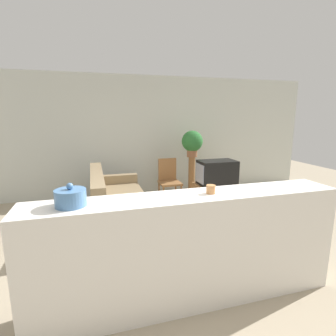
{
  "coord_description": "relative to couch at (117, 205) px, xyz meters",
  "views": [
    {
      "loc": [
        -0.85,
        -2.6,
        1.82
      ],
      "look_at": [
        0.49,
        2.01,
        0.85
      ],
      "focal_mm": 28.0,
      "sensor_mm": 36.0,
      "label": 1
    }
  ],
  "objects": [
    {
      "name": "candle_jar",
      "position": [
        0.71,
        -2.18,
        0.83
      ],
      "size": [
        0.09,
        0.09,
        0.08
      ],
      "color": "#C6844C",
      "rests_on": "foreground_counter"
    },
    {
      "name": "potted_plant",
      "position": [
        1.78,
        1.05,
        0.93
      ],
      "size": [
        0.47,
        0.47,
        0.58
      ],
      "color": "#8E5B3D",
      "rests_on": "plant_stand"
    },
    {
      "name": "foreground_counter",
      "position": [
        0.51,
        -2.18,
        0.24
      ],
      "size": [
        3.0,
        0.44,
        1.1
      ],
      "color": "white",
      "rests_on": "ground_plane"
    },
    {
      "name": "ground_plane",
      "position": [
        0.51,
        -1.76,
        -0.31
      ],
      "size": [
        14.0,
        14.0,
        0.0
      ],
      "primitive_type": "plane",
      "color": "tan"
    },
    {
      "name": "wooden_chair",
      "position": [
        1.19,
        0.86,
        0.18
      ],
      "size": [
        0.44,
        0.44,
        0.91
      ],
      "color": "olive",
      "rests_on": "ground_plane"
    },
    {
      "name": "decorative_bowl",
      "position": [
        -0.54,
        -2.18,
        0.86
      ],
      "size": [
        0.25,
        0.25,
        0.19
      ],
      "color": "#4C7AAD",
      "rests_on": "foreground_counter"
    },
    {
      "name": "plant_stand",
      "position": [
        1.78,
        1.05,
        0.15
      ],
      "size": [
        0.15,
        0.15,
        0.91
      ],
      "color": "olive",
      "rests_on": "ground_plane"
    },
    {
      "name": "couch",
      "position": [
        0.0,
        0.0,
        0.0
      ],
      "size": [
        0.91,
        1.95,
        0.89
      ],
      "color": "#847051",
      "rests_on": "ground_plane"
    },
    {
      "name": "tv_stand",
      "position": [
        1.94,
        0.11,
        -0.05
      ],
      "size": [
        0.82,
        0.54,
        0.51
      ],
      "color": "olive",
      "rests_on": "ground_plane"
    },
    {
      "name": "wall_back",
      "position": [
        0.51,
        1.67,
        1.04
      ],
      "size": [
        9.0,
        0.06,
        2.7
      ],
      "color": "silver",
      "rests_on": "ground_plane"
    },
    {
      "name": "television",
      "position": [
        1.93,
        0.11,
        0.43
      ],
      "size": [
        0.72,
        0.44,
        0.46
      ],
      "color": "black",
      "rests_on": "tv_stand"
    }
  ]
}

